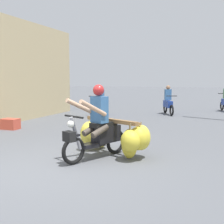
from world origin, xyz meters
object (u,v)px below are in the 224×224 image
(motorbike_main_loaded, at_px, (110,134))
(motorbike_distant_ahead_left, at_px, (168,103))
(produce_crate, at_px, (10,124))
(motorbike_distant_far_ahead, at_px, (100,103))

(motorbike_main_loaded, height_order, motorbike_distant_ahead_left, motorbike_main_loaded)
(motorbike_main_loaded, height_order, produce_crate, motorbike_main_loaded)
(motorbike_main_loaded, xyz_separation_m, produce_crate, (-4.37, 2.10, -0.31))
(motorbike_distant_ahead_left, bearing_deg, produce_crate, -125.33)
(motorbike_main_loaded, relative_size, motorbike_distant_ahead_left, 1.32)
(motorbike_distant_ahead_left, bearing_deg, motorbike_distant_far_ahead, -154.04)
(motorbike_main_loaded, relative_size, produce_crate, 3.53)
(motorbike_distant_ahead_left, xyz_separation_m, produce_crate, (-4.34, -6.12, -0.39))
(motorbike_main_loaded, distance_m, motorbike_distant_ahead_left, 8.22)
(motorbike_distant_ahead_left, height_order, produce_crate, motorbike_distant_ahead_left)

